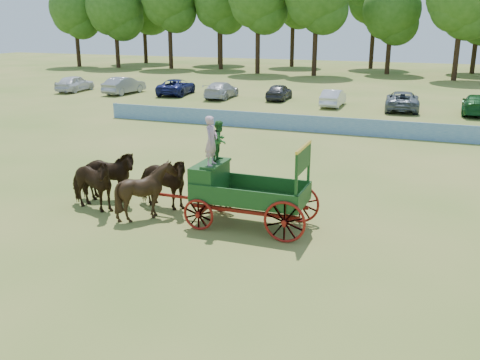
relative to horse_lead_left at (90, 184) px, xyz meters
The scene contains 8 objects.
ground 3.91m from the horse_lead_left, 14.13° to the right, with size 160.00×160.00×0.00m, color olive.
horse_lead_left is the anchor object (origin of this frame).
horse_lead_right 1.10m from the horse_lead_left, 90.00° to the left, with size 1.10×2.41×2.03m, color black.
horse_wheel_left 2.40m from the horse_lead_left, ahead, with size 1.64×1.85×2.04m, color black.
horse_wheel_right 2.64m from the horse_lead_left, 24.62° to the left, with size 1.10×2.41×2.03m, color black.
farm_dray 5.43m from the horse_lead_left, ahead, with size 5.99×2.00×3.81m.
sponsor_banner 17.29m from the horse_lead_left, 81.13° to the left, with size 26.00×0.08×1.05m, color #1C599D.
parked_cars 28.98m from the horse_lead_left, 97.62° to the left, with size 38.86×7.42×1.60m.
Camera 1 is at (8.22, -14.73, 6.83)m, focal length 40.00 mm.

